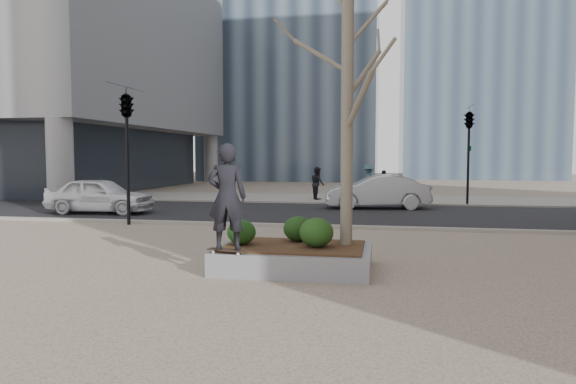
% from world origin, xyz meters
% --- Properties ---
extents(ground, '(120.00, 120.00, 0.00)m').
position_xyz_m(ground, '(0.00, 0.00, 0.00)').
color(ground, tan).
rests_on(ground, ground).
extents(street, '(60.00, 8.00, 0.02)m').
position_xyz_m(street, '(0.00, 10.00, 0.01)').
color(street, black).
rests_on(street, ground).
extents(far_sidewalk, '(60.00, 6.00, 0.02)m').
position_xyz_m(far_sidewalk, '(0.00, 17.00, 0.01)').
color(far_sidewalk, gray).
rests_on(far_sidewalk, ground).
extents(planter, '(3.00, 2.00, 0.45)m').
position_xyz_m(planter, '(1.00, 0.00, 0.23)').
color(planter, gray).
rests_on(planter, ground).
extents(planter_mulch, '(2.70, 1.70, 0.04)m').
position_xyz_m(planter_mulch, '(1.00, 0.00, 0.47)').
color(planter_mulch, '#382314').
rests_on(planter_mulch, planter).
extents(sycamore_tree, '(2.80, 2.80, 6.60)m').
position_xyz_m(sycamore_tree, '(2.00, 0.30, 3.79)').
color(sycamore_tree, gray).
rests_on(sycamore_tree, planter_mulch).
extents(shrub_left, '(0.58, 0.58, 0.49)m').
position_xyz_m(shrub_left, '(-0.05, -0.11, 0.73)').
color(shrub_left, '#194014').
rests_on(shrub_left, planter_mulch).
extents(shrub_middle, '(0.61, 0.61, 0.52)m').
position_xyz_m(shrub_middle, '(0.99, 0.49, 0.75)').
color(shrub_middle, black).
rests_on(shrub_middle, planter_mulch).
extents(shrub_right, '(0.67, 0.67, 0.57)m').
position_xyz_m(shrub_right, '(1.46, -0.12, 0.77)').
color(shrub_right, '#183A12').
rests_on(shrub_right, planter_mulch).
extents(skateboard, '(0.80, 0.35, 0.08)m').
position_xyz_m(skateboard, '(-0.10, -0.88, 0.49)').
color(skateboard, black).
rests_on(skateboard, planter).
extents(skateboarder, '(0.77, 0.57, 1.96)m').
position_xyz_m(skateboarder, '(-0.10, -0.88, 1.50)').
color(skateboarder, black).
rests_on(skateboarder, skateboard).
extents(police_car, '(4.16, 1.78, 1.40)m').
position_xyz_m(police_car, '(-8.17, 8.36, 0.72)').
color(police_car, white).
rests_on(police_car, street).
extents(car_silver, '(4.55, 2.12, 1.44)m').
position_xyz_m(car_silver, '(2.45, 12.23, 0.74)').
color(car_silver, '#ADB1B6').
rests_on(car_silver, street).
extents(pedestrian_a, '(0.90, 1.00, 1.67)m').
position_xyz_m(pedestrian_a, '(-0.62, 16.27, 0.86)').
color(pedestrian_a, black).
rests_on(pedestrian_a, far_sidewalk).
extents(pedestrian_b, '(0.96, 1.29, 1.79)m').
position_xyz_m(pedestrian_b, '(1.91, 17.52, 0.92)').
color(pedestrian_b, '#3A5769').
rests_on(pedestrian_b, far_sidewalk).
extents(pedestrian_c, '(0.98, 0.58, 1.56)m').
position_xyz_m(pedestrian_c, '(2.74, 14.76, 0.81)').
color(pedestrian_c, black).
rests_on(pedestrian_c, far_sidewalk).
extents(traffic_light_near, '(0.60, 2.48, 4.50)m').
position_xyz_m(traffic_light_near, '(-5.50, 5.60, 2.25)').
color(traffic_light_near, black).
rests_on(traffic_light_near, ground).
extents(traffic_light_far, '(0.60, 2.48, 4.50)m').
position_xyz_m(traffic_light_far, '(6.50, 14.60, 2.25)').
color(traffic_light_far, black).
rests_on(traffic_light_far, ground).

